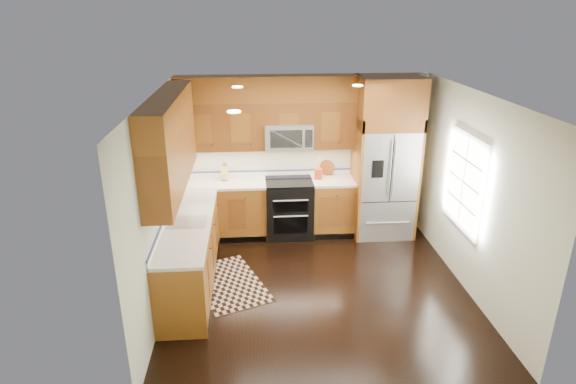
{
  "coord_description": "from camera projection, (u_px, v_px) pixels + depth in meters",
  "views": [
    {
      "loc": [
        -0.83,
        -5.61,
        3.57
      ],
      "look_at": [
        -0.35,
        0.6,
        1.17
      ],
      "focal_mm": 30.0,
      "sensor_mm": 36.0,
      "label": 1
    }
  ],
  "objects": [
    {
      "name": "microwave",
      "position": [
        288.0,
        136.0,
        7.63
      ],
      "size": [
        0.76,
        0.4,
        0.42
      ],
      "color": "#B2B2B7",
      "rests_on": "ground"
    },
    {
      "name": "range",
      "position": [
        289.0,
        208.0,
        7.93
      ],
      "size": [
        0.76,
        0.67,
        0.95
      ],
      "color": "black",
      "rests_on": "ground"
    },
    {
      "name": "knife_block",
      "position": [
        225.0,
        173.0,
        7.8
      ],
      "size": [
        0.11,
        0.15,
        0.28
      ],
      "color": "tan",
      "rests_on": "countertop"
    },
    {
      "name": "utensil_crock",
      "position": [
        318.0,
        171.0,
        7.83
      ],
      "size": [
        0.17,
        0.17,
        0.37
      ],
      "color": "#B23B16",
      "rests_on": "countertop"
    },
    {
      "name": "sink_faucet",
      "position": [
        185.0,
        218.0,
        6.3
      ],
      "size": [
        0.54,
        0.44,
        0.37
      ],
      "color": "#B2B2B7",
      "rests_on": "countertop"
    },
    {
      "name": "countertop",
      "position": [
        236.0,
        199.0,
        7.1
      ],
      "size": [
        2.86,
        3.01,
        0.04
      ],
      "color": "beige",
      "rests_on": "base_cabinets"
    },
    {
      "name": "base_cabinets",
      "position": [
        227.0,
        231.0,
        7.15
      ],
      "size": [
        2.85,
        3.0,
        0.9
      ],
      "color": "#8F541B",
      "rests_on": "ground"
    },
    {
      "name": "wall_left",
      "position": [
        159.0,
        203.0,
        5.96
      ],
      "size": [
        0.02,
        4.0,
        2.6
      ],
      "primitive_type": "cube",
      "color": "beige",
      "rests_on": "ground"
    },
    {
      "name": "rug",
      "position": [
        229.0,
        283.0,
        6.65
      ],
      "size": [
        1.25,
        1.56,
        0.01
      ],
      "primitive_type": "cube",
      "rotation": [
        0.0,
        0.0,
        0.37
      ],
      "color": "black",
      "rests_on": "ground"
    },
    {
      "name": "ground",
      "position": [
        317.0,
        287.0,
        6.57
      ],
      "size": [
        4.0,
        4.0,
        0.0
      ],
      "primitive_type": "plane",
      "color": "black",
      "rests_on": "ground"
    },
    {
      "name": "upper_cabinets",
      "position": [
        229.0,
        124.0,
        6.77
      ],
      "size": [
        2.85,
        3.0,
        1.15
      ],
      "color": "brown",
      "rests_on": "ground"
    },
    {
      "name": "cutting_board",
      "position": [
        327.0,
        174.0,
        8.06
      ],
      "size": [
        0.34,
        0.34,
        0.02
      ],
      "primitive_type": "cylinder",
      "rotation": [
        0.0,
        0.0,
        -0.4
      ],
      "color": "brown",
      "rests_on": "countertop"
    },
    {
      "name": "wall_right",
      "position": [
        472.0,
        194.0,
        6.24
      ],
      "size": [
        0.02,
        4.0,
        2.6
      ],
      "primitive_type": "cube",
      "color": "beige",
      "rests_on": "ground"
    },
    {
      "name": "window",
      "position": [
        465.0,
        182.0,
        6.39
      ],
      "size": [
        0.04,
        1.1,
        1.3
      ],
      "color": "white",
      "rests_on": "ground"
    },
    {
      "name": "refrigerator",
      "position": [
        386.0,
        158.0,
        7.71
      ],
      "size": [
        0.98,
        0.75,
        2.6
      ],
      "color": "#B2B2B7",
      "rests_on": "ground"
    },
    {
      "name": "wall_back",
      "position": [
        303.0,
        154.0,
        7.96
      ],
      "size": [
        4.0,
        0.02,
        2.6
      ],
      "primitive_type": "cube",
      "color": "beige",
      "rests_on": "ground"
    }
  ]
}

